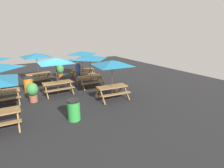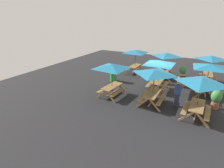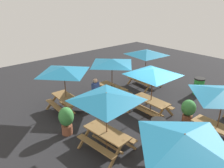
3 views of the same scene
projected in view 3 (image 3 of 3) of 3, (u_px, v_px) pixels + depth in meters
ground_plane at (152, 118)px, 10.21m from camera, size 25.63×25.63×0.00m
picnic_table_0 at (146, 55)px, 13.08m from camera, size 2.81×2.81×2.34m
picnic_table_1 at (183, 145)px, 5.22m from camera, size 2.07×2.07×2.34m
picnic_table_2 at (112, 65)px, 11.29m from camera, size 2.01×2.01×2.34m
picnic_table_3 at (106, 101)px, 7.39m from camera, size 2.82×2.82×2.34m
picnic_table_4 at (64, 73)px, 10.03m from camera, size 2.10×2.10×2.34m
picnic_table_6 at (153, 75)px, 9.77m from camera, size 2.83×2.83×2.34m
picnic_table_7 at (224, 97)px, 7.70m from camera, size 2.03×2.03×2.34m
trash_bin_orange at (158, 131)px, 8.34m from camera, size 0.59×0.59×0.98m
trash_bin_green at (199, 86)px, 12.49m from camera, size 0.59×0.59×0.98m
potted_plant_0 at (188, 110)px, 9.57m from camera, size 0.63×0.63×1.12m
potted_plant_1 at (216, 154)px, 6.89m from camera, size 0.59×0.59×1.19m
potted_plant_2 at (66, 119)px, 8.79m from camera, size 0.61×0.61×1.21m
person_standing at (96, 94)px, 10.57m from camera, size 0.30×0.40×1.67m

